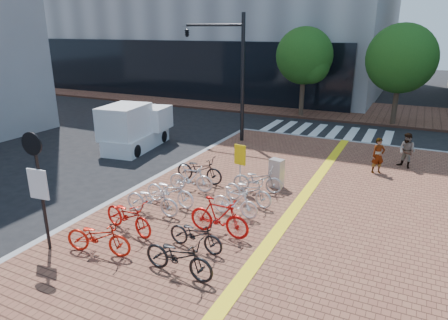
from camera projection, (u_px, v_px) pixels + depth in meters
The scene contains 24 objects.
ground at pixel (209, 231), 12.28m from camera, with size 120.00×120.00×0.00m, color black.
kerb_north at pixel (364, 144), 21.26m from camera, with size 14.00×0.25×0.15m, color gray.
far_sidewalk at pixel (339, 110), 30.20m from camera, with size 70.00×8.00×0.15m, color brown.
crosswalk at pixel (325, 132), 24.03m from camera, with size 7.50×4.00×0.01m.
street_trees at pixel (420, 61), 23.82m from camera, with size 16.20×4.60×6.35m.
bike_0 at pixel (98, 237), 10.61m from camera, with size 0.66×1.89×0.99m, color red.
bike_1 at pixel (128, 216), 11.76m from camera, with size 0.68×1.96×1.03m, color red.
bike_2 at pixel (152, 200), 12.91m from camera, with size 0.67×1.92×1.01m, color silver.
bike_3 at pixel (170, 191), 13.57m from camera, with size 0.68×1.94×1.02m, color white.
bike_4 at pixel (191, 178), 14.74m from camera, with size 0.48×1.69×1.01m, color silver.
bike_5 at pixel (199, 169), 15.63m from camera, with size 0.70×2.00×1.05m, color black.
bike_6 at pixel (179, 256), 9.68m from camera, with size 0.68×1.94×1.02m, color black.
bike_7 at pixel (196, 234), 10.84m from camera, with size 0.59×1.70×0.90m, color black.
bike_8 at pixel (219, 217), 11.56m from camera, with size 0.54×1.91×1.15m, color red.
bike_9 at pixel (235, 202), 12.76m from camera, with size 0.45×1.60×0.96m, color white.
bike_10 at pixel (248, 191), 13.66m from camera, with size 0.65×1.85×0.97m, color silver.
bike_11 at pixel (258, 180), 14.68m from camera, with size 0.64×1.84×0.97m, color #A4A4A9.
pedestrian_a at pixel (378, 156), 16.56m from camera, with size 0.55×0.36×1.50m, color gray.
pedestrian_b at pixel (407, 151), 17.19m from camera, with size 0.74×0.58×1.53m, color #4B5160.
utility_box at pixel (276, 173), 15.13m from camera, with size 0.51×0.37×1.10m, color #AFB0B4.
yellow_sign at pixel (240, 159), 14.69m from camera, with size 0.47×0.15×1.74m.
notice_sign at pixel (38, 178), 10.34m from camera, with size 0.61×0.17×3.32m.
traffic_light_pole at pixel (216, 54), 20.90m from camera, with size 3.52×1.36×6.55m.
box_truck at pixel (135, 128), 20.41m from camera, with size 2.28×4.24×2.34m.
Camera 1 is at (5.21, -9.68, 5.90)m, focal length 32.00 mm.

